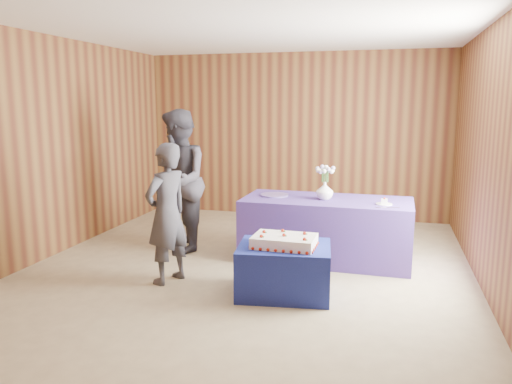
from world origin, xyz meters
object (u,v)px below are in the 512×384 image
(serving_table, at_px, (326,229))
(cake_table, at_px, (284,270))
(guest_right, at_px, (178,181))
(vase, at_px, (325,191))
(sheet_cake, at_px, (284,241))
(guest_left, at_px, (167,214))

(serving_table, bearing_deg, cake_table, -100.87)
(serving_table, distance_m, guest_right, 1.95)
(cake_table, relative_size, vase, 4.29)
(cake_table, bearing_deg, guest_right, 137.80)
(sheet_cake, xyz_separation_m, guest_right, (-1.62, 1.16, 0.35))
(serving_table, distance_m, guest_left, 1.98)
(cake_table, xyz_separation_m, serving_table, (0.26, 1.23, 0.12))
(sheet_cake, bearing_deg, vase, 80.88)
(vase, distance_m, guest_left, 1.91)
(cake_table, distance_m, guest_right, 2.07)
(serving_table, bearing_deg, sheet_cake, -100.24)
(serving_table, distance_m, sheet_cake, 1.30)
(serving_table, relative_size, guest_left, 1.35)
(cake_table, distance_m, vase, 1.37)
(cake_table, height_order, vase, vase)
(vase, bearing_deg, sheet_cake, -100.44)
(guest_left, bearing_deg, serving_table, 150.06)
(cake_table, xyz_separation_m, sheet_cake, (0.01, -0.04, 0.31))
(cake_table, height_order, serving_table, serving_table)
(vase, bearing_deg, guest_left, -141.79)
(serving_table, relative_size, vase, 9.53)
(sheet_cake, bearing_deg, cake_table, 101.63)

